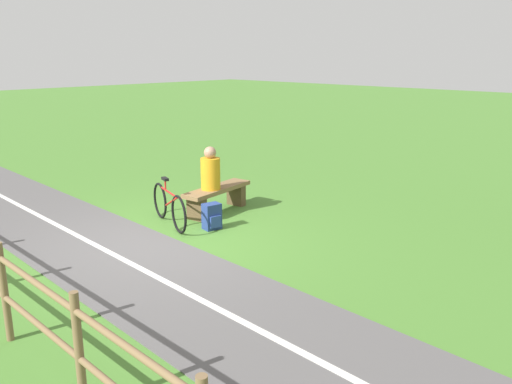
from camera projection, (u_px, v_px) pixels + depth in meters
name	position (u px, v px, depth m)	size (l,w,h in m)	color
ground_plane	(156.00, 242.00, 8.86)	(80.00, 80.00, 0.00)	#477A2D
paved_path	(309.00, 357.00, 5.51)	(2.23, 36.00, 0.02)	#565454
path_centre_line	(309.00, 356.00, 5.51)	(0.10, 32.00, 0.00)	silver
bench	(217.00, 195.00, 10.47)	(1.71, 0.68, 0.51)	brown
person_seated	(210.00, 171.00, 10.18)	(0.43, 0.43, 0.84)	orange
bicycle	(169.00, 206.00, 9.67)	(0.57, 1.64, 0.87)	black
backpack	(212.00, 217.00, 9.48)	(0.34, 0.30, 0.47)	navy
fence_roadside	(78.00, 342.00, 4.54)	(0.37, 13.52, 1.14)	brown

